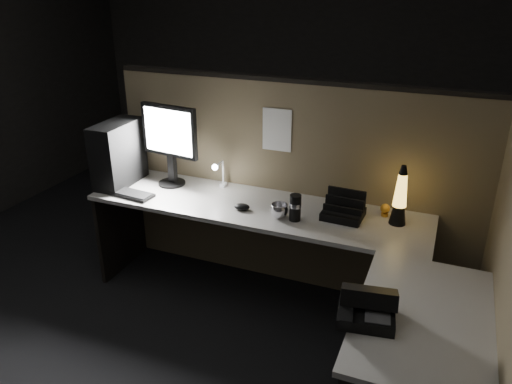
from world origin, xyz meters
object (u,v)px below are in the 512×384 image
at_px(monitor, 170,138).
at_px(desk_phone, 366,307).
at_px(pc_tower, 118,154).
at_px(lava_lamp, 400,200).
at_px(keyboard, 127,193).

xyz_separation_m(monitor, desk_phone, (1.62, -1.04, -0.30)).
height_order(pc_tower, lava_lamp, pc_tower).
bearing_deg(pc_tower, keyboard, -46.13).
relative_size(pc_tower, desk_phone, 1.62).
relative_size(lava_lamp, desk_phone, 1.35).
relative_size(pc_tower, keyboard, 1.15).
distance_m(pc_tower, desk_phone, 2.18).
bearing_deg(monitor, desk_phone, -25.39).
distance_m(lava_lamp, desk_phone, 1.01).
bearing_deg(pc_tower, desk_phone, -26.06).
height_order(pc_tower, keyboard, pc_tower).
bearing_deg(lava_lamp, keyboard, -171.95).
xyz_separation_m(pc_tower, monitor, (0.36, 0.13, 0.12)).
height_order(monitor, keyboard, monitor).
relative_size(keyboard, desk_phone, 1.41).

